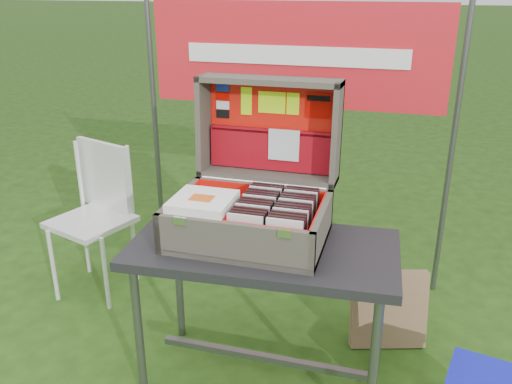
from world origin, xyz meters
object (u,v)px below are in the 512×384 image
(cardboard_box, at_px, (389,309))
(chair, at_px, (91,223))
(suitcase, at_px, (252,165))
(table, at_px, (263,316))

(cardboard_box, bearing_deg, chair, 161.16)
(suitcase, xyz_separation_m, chair, (-1.04, 0.39, -0.56))
(table, relative_size, suitcase, 1.73)
(chair, bearing_deg, suitcase, -1.30)
(suitcase, relative_size, chair, 0.75)
(table, xyz_separation_m, cardboard_box, (0.52, 0.42, -0.15))
(table, xyz_separation_m, chair, (-1.12, 0.48, 0.08))
(suitcase, distance_m, cardboard_box, 1.04)
(suitcase, relative_size, cardboard_box, 1.63)
(chair, distance_m, cardboard_box, 1.65)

